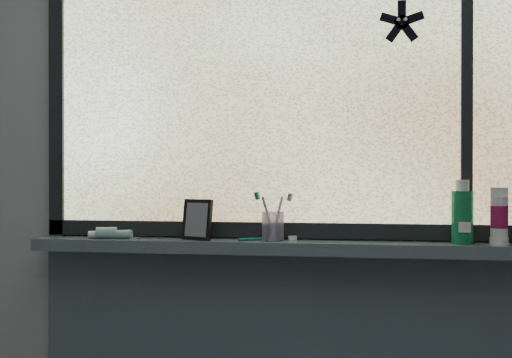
{
  "coord_description": "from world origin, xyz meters",
  "views": [
    {
      "loc": [
        0.2,
        -0.6,
        1.23
      ],
      "look_at": [
        -0.04,
        1.05,
        1.22
      ],
      "focal_mm": 40.0,
      "sensor_mm": 36.0,
      "label": 1
    }
  ],
  "objects_px": {
    "vanity_mirror": "(197,220)",
    "toothbrush_cup": "(273,226)",
    "cream_tube": "(499,214)",
    "mouthwash_bottle": "(462,212)"
  },
  "relations": [
    {
      "from": "toothbrush_cup",
      "to": "mouthwash_bottle",
      "type": "xyz_separation_m",
      "value": [
        0.59,
        -0.01,
        0.05
      ]
    },
    {
      "from": "vanity_mirror",
      "to": "toothbrush_cup",
      "type": "relative_size",
      "value": 1.42
    },
    {
      "from": "vanity_mirror",
      "to": "mouthwash_bottle",
      "type": "bearing_deg",
      "value": 21.23
    },
    {
      "from": "toothbrush_cup",
      "to": "cream_tube",
      "type": "xyz_separation_m",
      "value": [
        0.69,
        -0.01,
        0.05
      ]
    },
    {
      "from": "cream_tube",
      "to": "toothbrush_cup",
      "type": "bearing_deg",
      "value": 178.86
    },
    {
      "from": "toothbrush_cup",
      "to": "vanity_mirror",
      "type": "bearing_deg",
      "value": -178.18
    },
    {
      "from": "cream_tube",
      "to": "vanity_mirror",
      "type": "bearing_deg",
      "value": 179.64
    },
    {
      "from": "vanity_mirror",
      "to": "toothbrush_cup",
      "type": "distance_m",
      "value": 0.25
    },
    {
      "from": "vanity_mirror",
      "to": "toothbrush_cup",
      "type": "height_order",
      "value": "vanity_mirror"
    },
    {
      "from": "toothbrush_cup",
      "to": "mouthwash_bottle",
      "type": "bearing_deg",
      "value": -0.5
    }
  ]
}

